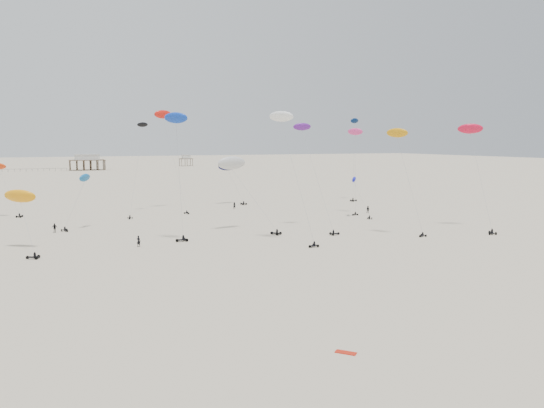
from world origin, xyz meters
name	(u,v)px	position (x,y,z in m)	size (l,w,h in m)	color
ground_plane	(150,190)	(0.00, 200.00, 0.00)	(900.00, 900.00, 0.00)	#C1B399
pavilion_main	(87,163)	(-10.00, 350.00, 4.22)	(21.00, 13.00, 9.80)	brown
pavilion_small	(186,161)	(60.00, 380.00, 3.49)	(9.00, 7.00, 8.00)	brown
rig_0	(80,191)	(-29.50, 117.89, 7.85)	(6.83, 5.63, 11.39)	black
rig_1	(359,191)	(31.59, 109.39, 6.14)	(3.44, 7.76, 9.83)	black
rig_2	(355,147)	(34.56, 116.00, 16.50)	(5.03, 7.17, 21.17)	black
rig_3	(138,157)	(-14.58, 136.48, 14.02)	(8.17, 15.16, 25.37)	black
rig_4	(165,124)	(-6.11, 143.74, 22.29)	(5.86, 16.56, 27.49)	black
rig_5	(5,180)	(-44.47, 143.31, 8.84)	(7.25, 6.13, 13.00)	black
rig_6	(311,157)	(14.00, 100.07, 14.67)	(4.10, 14.86, 23.38)	black
rig_7	(230,170)	(12.70, 147.11, 9.62)	(7.21, 7.38, 12.34)	black
rig_8	(177,149)	(-14.25, 97.12, 16.49)	(4.69, 4.76, 23.11)	black
rig_10	(354,152)	(50.09, 140.87, 14.67)	(5.74, 6.57, 24.84)	black
rig_11	(402,151)	(25.97, 86.38, 16.06)	(5.92, 7.39, 20.47)	black
rig_12	(287,140)	(3.31, 88.93, 18.07)	(5.67, 11.55, 23.52)	black
rig_13	(237,171)	(-0.71, 103.97, 11.89)	(10.12, 12.42, 16.41)	black
rig_14	(474,148)	(44.76, 87.27, 16.47)	(6.70, 13.15, 22.18)	black
rig_15	(22,203)	(-39.72, 100.17, 7.73)	(6.14, 13.52, 12.31)	black
spectator_0	(139,247)	(-21.88, 94.68, 0.00)	(0.81, 0.56, 2.24)	black
spectator_1	(368,213)	(37.89, 114.75, 0.00)	(1.01, 0.59, 2.06)	black
spectator_2	(55,232)	(-34.62, 115.65, 0.00)	(1.27, 0.68, 2.15)	black
spectator_3	(234,209)	(9.99, 135.80, 0.00)	(0.78, 0.53, 2.13)	black
grounded_kite_b	(346,353)	(-13.57, 41.33, 0.00)	(1.80, 0.70, 0.07)	red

